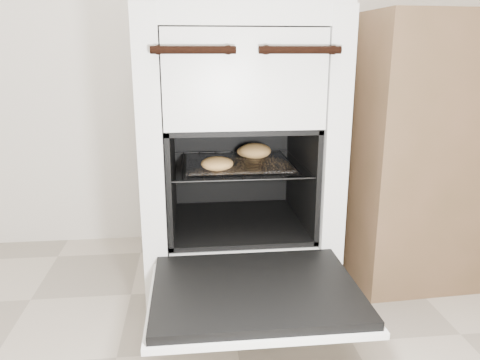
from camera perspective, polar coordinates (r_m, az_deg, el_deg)
The scene contains 6 objects.
stove at distance 1.65m, azimuth -0.56°, elevation 3.07°, with size 0.61×0.68×0.94m.
oven_door at distance 1.26m, azimuth 1.87°, elevation -13.49°, with size 0.55×0.43×0.04m.
oven_rack at distance 1.59m, azimuth -0.32°, elevation 1.93°, with size 0.44×0.43×0.01m.
foil_sheet at distance 1.57m, azimuth -0.24°, elevation 1.97°, with size 0.35×0.31×0.01m, color white.
baked_rolls at distance 1.58m, azimuth 0.36°, elevation 3.13°, with size 0.29×0.30×0.05m.
counter at distance 1.99m, azimuth 25.16°, elevation 4.06°, with size 0.93×0.62×0.93m, color brown.
Camera 1 is at (-0.12, -0.44, 0.81)m, focal length 35.00 mm.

